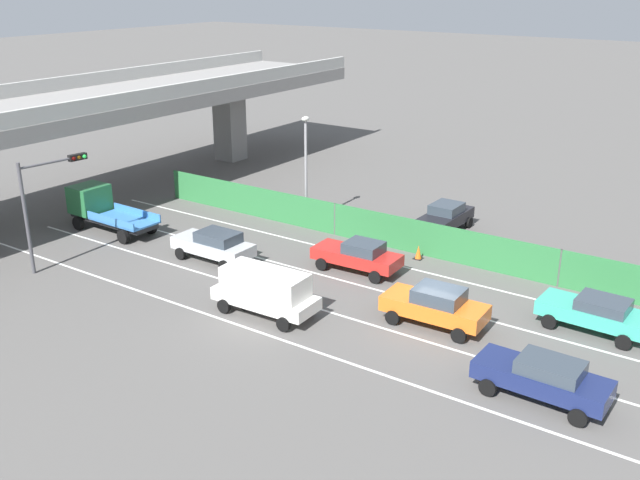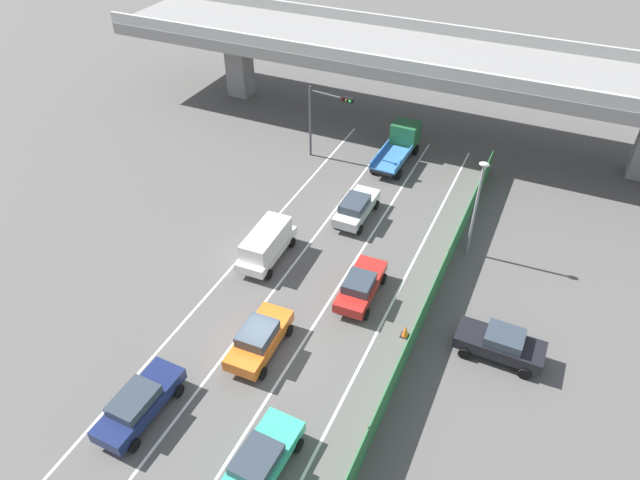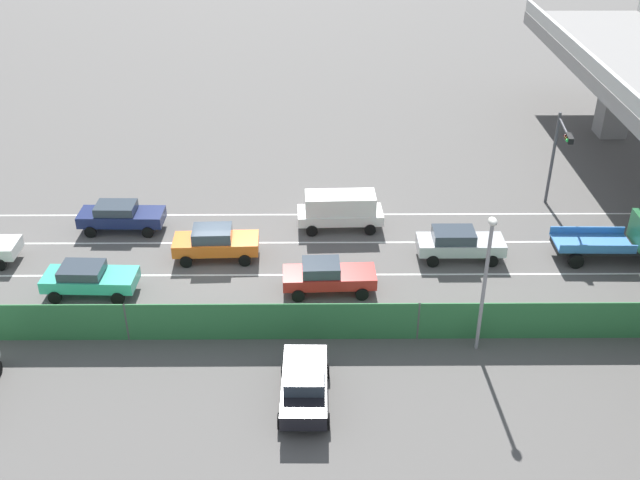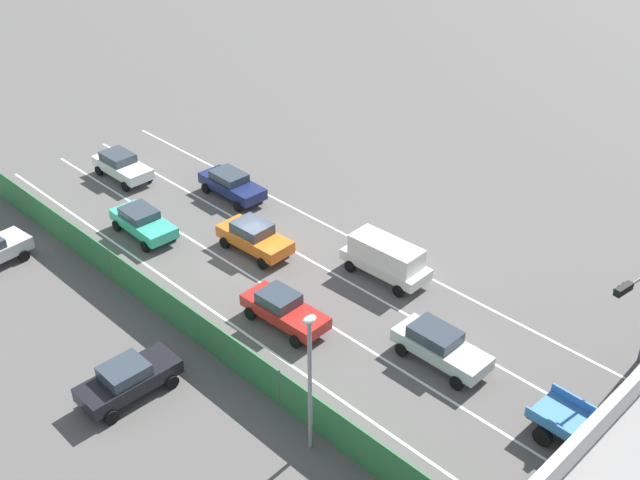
# 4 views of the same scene
# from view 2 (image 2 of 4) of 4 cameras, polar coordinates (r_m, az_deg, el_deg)

# --- Properties ---
(ground_plane) EXTENTS (300.00, 300.00, 0.00)m
(ground_plane) POSITION_cam_2_polar(r_m,az_deg,el_deg) (30.08, -5.71, -10.92)
(ground_plane) COLOR #565451
(lane_line_left_edge) EXTENTS (0.14, 42.60, 0.01)m
(lane_line_left_edge) POSITION_cam_2_polar(r_m,az_deg,el_deg) (33.97, -10.20, -4.32)
(lane_line_left_edge) COLOR silver
(lane_line_left_edge) RESTS_ON ground
(lane_line_mid_left) EXTENTS (0.14, 42.60, 0.01)m
(lane_line_mid_left) POSITION_cam_2_polar(r_m,az_deg,el_deg) (32.59, -5.38, -6.01)
(lane_line_mid_left) COLOR silver
(lane_line_mid_left) RESTS_ON ground
(lane_line_mid_right) EXTENTS (0.14, 42.60, 0.01)m
(lane_line_mid_right) POSITION_cam_2_polar(r_m,az_deg,el_deg) (31.49, -0.14, -7.78)
(lane_line_mid_right) COLOR silver
(lane_line_mid_right) RESTS_ON ground
(lane_line_right_edge) EXTENTS (0.14, 42.60, 0.01)m
(lane_line_right_edge) POSITION_cam_2_polar(r_m,az_deg,el_deg) (30.69, 5.47, -9.58)
(lane_line_right_edge) COLOR silver
(lane_line_right_edge) RESTS_ON ground
(elevated_overpass) EXTENTS (53.63, 9.30, 7.56)m
(elevated_overpass) POSITION_cam_2_polar(r_m,az_deg,el_deg) (47.44, 10.44, 17.16)
(elevated_overpass) COLOR gray
(elevated_overpass) RESTS_ON ground
(green_fence) EXTENTS (0.10, 38.70, 1.90)m
(green_fence) POSITION_cam_2_polar(r_m,az_deg,el_deg) (29.66, 9.30, -9.51)
(green_fence) COLOR #2D753D
(green_fence) RESTS_ON ground
(car_taxi_teal) EXTENTS (2.14, 4.52, 1.54)m
(car_taxi_teal) POSITION_cam_2_polar(r_m,az_deg,el_deg) (25.49, -5.94, -20.95)
(car_taxi_teal) COLOR teal
(car_taxi_teal) RESTS_ON ground
(car_taxi_orange) EXTENTS (2.14, 4.49, 1.74)m
(car_taxi_orange) POSITION_cam_2_polar(r_m,az_deg,el_deg) (29.39, -6.08, -9.70)
(car_taxi_orange) COLOR orange
(car_taxi_orange) RESTS_ON ground
(car_van_white) EXTENTS (2.19, 4.81, 2.07)m
(car_van_white) POSITION_cam_2_polar(r_m,az_deg,el_deg) (34.59, -5.36, -0.30)
(car_van_white) COLOR silver
(car_van_white) RESTS_ON ground
(car_sedan_red) EXTENTS (2.07, 4.57, 1.62)m
(car_sedan_red) POSITION_cam_2_polar(r_m,az_deg,el_deg) (32.12, 4.06, -4.55)
(car_sedan_red) COLOR red
(car_sedan_red) RESTS_ON ground
(car_sedan_silver) EXTENTS (1.94, 4.51, 1.65)m
(car_sedan_silver) POSITION_cam_2_polar(r_m,az_deg,el_deg) (37.97, 3.61, 3.29)
(car_sedan_silver) COLOR #B7BABC
(car_sedan_silver) RESTS_ON ground
(car_sedan_navy) EXTENTS (2.00, 4.70, 1.60)m
(car_sedan_navy) POSITION_cam_2_polar(r_m,az_deg,el_deg) (28.08, -17.60, -15.22)
(car_sedan_navy) COLOR navy
(car_sedan_navy) RESTS_ON ground
(flatbed_truck_blue) EXTENTS (2.34, 5.88, 2.45)m
(flatbed_truck_blue) POSITION_cam_2_polar(r_m,az_deg,el_deg) (45.06, 8.06, 9.59)
(flatbed_truck_blue) COLOR black
(flatbed_truck_blue) RESTS_ON ground
(parked_sedan_dark) EXTENTS (4.37, 2.03, 1.67)m
(parked_sedan_dark) POSITION_cam_2_polar(r_m,az_deg,el_deg) (30.42, 17.55, -9.79)
(parked_sedan_dark) COLOR black
(parked_sedan_dark) RESTS_ON ground
(traffic_light) EXTENTS (3.69, 0.74, 5.70)m
(traffic_light) POSITION_cam_2_polar(r_m,az_deg,el_deg) (43.08, 0.44, 12.70)
(traffic_light) COLOR #47474C
(traffic_light) RESTS_ON ground
(street_lamp) EXTENTS (0.60, 0.36, 6.47)m
(street_lamp) POSITION_cam_2_polar(r_m,az_deg,el_deg) (34.44, 15.39, 3.91)
(street_lamp) COLOR gray
(street_lamp) RESTS_ON ground
(traffic_cone) EXTENTS (0.47, 0.47, 0.75)m
(traffic_cone) POSITION_cam_2_polar(r_m,az_deg,el_deg) (30.68, 8.51, -8.98)
(traffic_cone) COLOR orange
(traffic_cone) RESTS_ON ground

